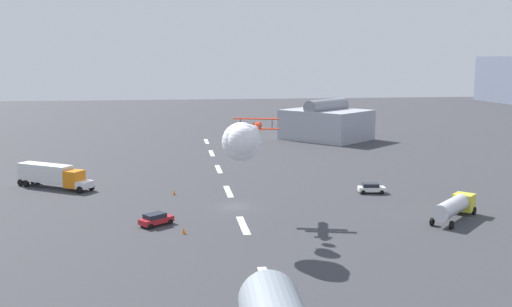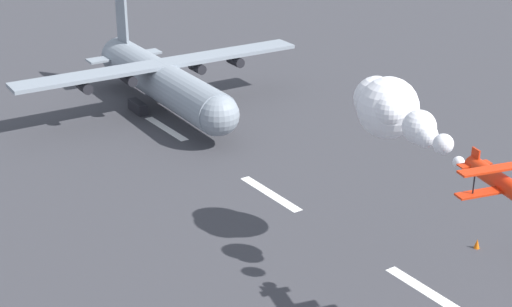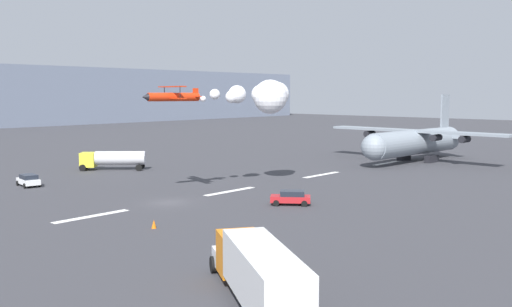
{
  "view_description": "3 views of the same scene",
  "coord_description": "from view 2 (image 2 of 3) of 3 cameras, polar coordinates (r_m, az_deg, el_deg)",
  "views": [
    {
      "loc": [
        77.94,
        -8.36,
        20.12
      ],
      "look_at": [
        3.0,
        2.52,
        7.86
      ],
      "focal_mm": 40.84,
      "sensor_mm": 36.0,
      "label": 1
    },
    {
      "loc": [
        -20.53,
        34.78,
        29.06
      ],
      "look_at": [
        30.23,
        0.0,
        2.98
      ],
      "focal_mm": 54.49,
      "sensor_mm": 36.0,
      "label": 2
    },
    {
      "loc": [
        -38.07,
        -47.38,
        11.69
      ],
      "look_at": [
        12.37,
        -1.48,
        4.44
      ],
      "focal_mm": 39.72,
      "sensor_mm": 36.0,
      "label": 3
    }
  ],
  "objects": [
    {
      "name": "cargo_transport_plane",
      "position": [
        84.25,
        -6.52,
        5.17
      ],
      "size": [
        27.16,
        32.7,
        11.5
      ],
      "color": "gray",
      "rests_on": "ground"
    },
    {
      "name": "stunt_biplane_red",
      "position": [
        52.83,
        10.1,
        3.07
      ],
      "size": [
        19.18,
        8.63,
        4.28
      ],
      "color": "red"
    },
    {
      "name": "runway_stripe_6",
      "position": [
        81.14,
        -6.62,
        1.83
      ],
      "size": [
        8.0,
        0.9,
        0.01
      ],
      "primitive_type": "cube",
      "color": "white",
      "rests_on": "ground"
    },
    {
      "name": "runway_stripe_5",
      "position": [
        66.45,
        1.06,
        -2.96
      ],
      "size": [
        8.0,
        0.9,
        0.01
      ],
      "primitive_type": "cube",
      "color": "white",
      "rests_on": "ground"
    },
    {
      "name": "runway_stripe_4",
      "position": [
        54.28,
        12.75,
        -10.03
      ],
      "size": [
        8.0,
        0.9,
        0.01
      ],
      "primitive_type": "cube",
      "color": "white",
      "rests_on": "ground"
    },
    {
      "name": "traffic_cone_far",
      "position": [
        60.35,
        15.91,
        -6.38
      ],
      "size": [
        0.44,
        0.44,
        0.75
      ],
      "primitive_type": "cone",
      "color": "orange",
      "rests_on": "ground"
    }
  ]
}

